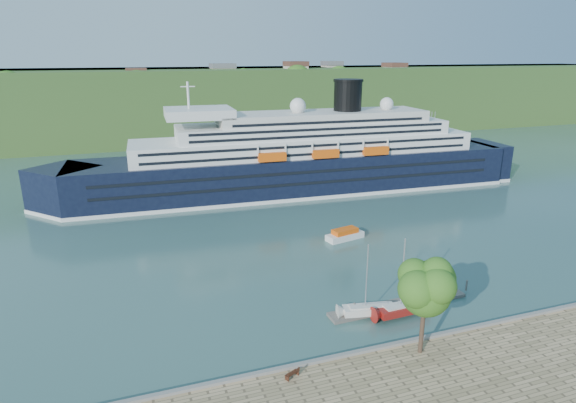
% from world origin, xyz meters
% --- Properties ---
extents(ground, '(400.00, 400.00, 0.00)m').
position_xyz_m(ground, '(0.00, 0.00, 0.00)').
color(ground, '#2D504E').
rests_on(ground, ground).
extents(far_hillside, '(400.00, 50.00, 24.00)m').
position_xyz_m(far_hillside, '(0.00, 145.00, 12.00)').
color(far_hillside, '#305722').
rests_on(far_hillside, ground).
extents(quay_coping, '(220.00, 0.50, 0.30)m').
position_xyz_m(quay_coping, '(0.00, -0.20, 1.15)').
color(quay_coping, slate).
rests_on(quay_coping, promenade).
extents(cruise_ship, '(107.99, 20.59, 24.11)m').
position_xyz_m(cruise_ship, '(9.26, 59.78, 12.06)').
color(cruise_ship, black).
rests_on(cruise_ship, ground).
extents(park_bench, '(1.64, 1.20, 0.97)m').
position_xyz_m(park_bench, '(-13.77, -1.52, 1.49)').
color(park_bench, '#4C2415').
rests_on(park_bench, promenade).
extents(promenade_tree, '(6.54, 6.54, 10.83)m').
position_xyz_m(promenade_tree, '(-0.45, -1.94, 6.42)').
color(promenade_tree, '#2E681B').
rests_on(promenade_tree, promenade).
extents(floating_pontoon, '(18.29, 2.82, 0.40)m').
position_xyz_m(floating_pontoon, '(3.36, 8.15, 0.20)').
color(floating_pontoon, '#67635C').
rests_on(floating_pontoon, ground).
extents(sailboat_white_near, '(6.90, 3.12, 8.61)m').
position_xyz_m(sailboat_white_near, '(-1.22, 7.20, 4.31)').
color(sailboat_white_near, silver).
rests_on(sailboat_white_near, ground).
extents(sailboat_red, '(7.25, 2.30, 9.27)m').
position_xyz_m(sailboat_red, '(2.66, 6.01, 4.63)').
color(sailboat_red, maroon).
rests_on(sailboat_red, ground).
extents(tender_launch, '(6.86, 3.59, 1.81)m').
position_xyz_m(tender_launch, '(6.72, 30.19, 0.90)').
color(tender_launch, '#E5540D').
rests_on(tender_launch, ground).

